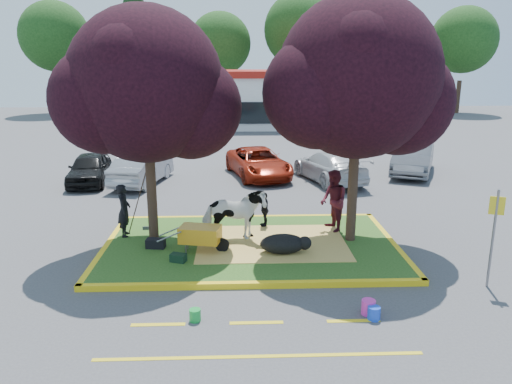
{
  "coord_description": "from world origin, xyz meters",
  "views": [
    {
      "loc": [
        -0.36,
        -13.36,
        5.2
      ],
      "look_at": [
        0.17,
        0.5,
        1.52
      ],
      "focal_mm": 35.0,
      "sensor_mm": 36.0,
      "label": 1
    }
  ],
  "objects_px": {
    "car_black": "(90,168)",
    "cow": "(234,215)",
    "bucket_pink": "(368,307)",
    "car_silver": "(142,168)",
    "wheelbarrow": "(201,234)",
    "bucket_blue": "(374,313)",
    "calf": "(283,244)",
    "bucket_green": "(195,315)",
    "handler": "(124,210)",
    "sign_post": "(494,228)"
  },
  "relations": [
    {
      "from": "cow",
      "to": "car_silver",
      "type": "xyz_separation_m",
      "value": [
        -4.0,
        7.59,
        -0.23
      ]
    },
    {
      "from": "cow",
      "to": "wheelbarrow",
      "type": "height_order",
      "value": "cow"
    },
    {
      "from": "calf",
      "to": "bucket_green",
      "type": "xyz_separation_m",
      "value": [
        -2.1,
        -3.28,
        -0.29
      ]
    },
    {
      "from": "calf",
      "to": "wheelbarrow",
      "type": "bearing_deg",
      "value": 163.57
    },
    {
      "from": "cow",
      "to": "sign_post",
      "type": "bearing_deg",
      "value": -122.64
    },
    {
      "from": "handler",
      "to": "bucket_blue",
      "type": "relative_size",
      "value": 5.56
    },
    {
      "from": "wheelbarrow",
      "to": "bucket_pink",
      "type": "height_order",
      "value": "wheelbarrow"
    },
    {
      "from": "cow",
      "to": "wheelbarrow",
      "type": "relative_size",
      "value": 0.93
    },
    {
      "from": "bucket_pink",
      "to": "car_black",
      "type": "xyz_separation_m",
      "value": [
        -9.14,
        11.95,
        0.5
      ]
    },
    {
      "from": "sign_post",
      "to": "car_black",
      "type": "xyz_separation_m",
      "value": [
        -12.31,
        10.73,
        -0.8
      ]
    },
    {
      "from": "wheelbarrow",
      "to": "car_silver",
      "type": "distance_m",
      "value": 9.02
    },
    {
      "from": "bucket_pink",
      "to": "bucket_blue",
      "type": "bearing_deg",
      "value": -75.57
    },
    {
      "from": "sign_post",
      "to": "bucket_green",
      "type": "xyz_separation_m",
      "value": [
        -6.8,
        -1.37,
        -1.33
      ]
    },
    {
      "from": "bucket_pink",
      "to": "car_silver",
      "type": "relative_size",
      "value": 0.08
    },
    {
      "from": "calf",
      "to": "car_silver",
      "type": "xyz_separation_m",
      "value": [
        -5.31,
        8.64,
        0.26
      ]
    },
    {
      "from": "bucket_green",
      "to": "car_silver",
      "type": "height_order",
      "value": "car_silver"
    },
    {
      "from": "wheelbarrow",
      "to": "car_black",
      "type": "xyz_separation_m",
      "value": [
        -5.4,
        8.65,
        0.0
      ]
    },
    {
      "from": "cow",
      "to": "handler",
      "type": "relative_size",
      "value": 1.15
    },
    {
      "from": "car_silver",
      "to": "wheelbarrow",
      "type": "bearing_deg",
      "value": 122.54
    },
    {
      "from": "sign_post",
      "to": "bucket_green",
      "type": "height_order",
      "value": "sign_post"
    },
    {
      "from": "handler",
      "to": "bucket_blue",
      "type": "xyz_separation_m",
      "value": [
        6.13,
        -4.93,
        -0.79
      ]
    },
    {
      "from": "cow",
      "to": "bucket_pink",
      "type": "distance_m",
      "value": 5.11
    },
    {
      "from": "calf",
      "to": "bucket_pink",
      "type": "distance_m",
      "value": 3.5
    },
    {
      "from": "bucket_blue",
      "to": "car_black",
      "type": "height_order",
      "value": "car_black"
    },
    {
      "from": "car_silver",
      "to": "bucket_blue",
      "type": "bearing_deg",
      "value": 132.32
    },
    {
      "from": "handler",
      "to": "bucket_blue",
      "type": "bearing_deg",
      "value": -133.23
    },
    {
      "from": "cow",
      "to": "bucket_blue",
      "type": "distance_m",
      "value": 5.33
    },
    {
      "from": "car_silver",
      "to": "handler",
      "type": "bearing_deg",
      "value": 108.65
    },
    {
      "from": "bucket_pink",
      "to": "bucket_blue",
      "type": "distance_m",
      "value": 0.23
    },
    {
      "from": "cow",
      "to": "bucket_green",
      "type": "height_order",
      "value": "cow"
    },
    {
      "from": "handler",
      "to": "car_black",
      "type": "relative_size",
      "value": 0.41
    },
    {
      "from": "calf",
      "to": "car_black",
      "type": "height_order",
      "value": "car_black"
    },
    {
      "from": "cow",
      "to": "wheelbarrow",
      "type": "bearing_deg",
      "value": 128.1
    },
    {
      "from": "bucket_blue",
      "to": "bucket_green",
      "type": "bearing_deg",
      "value": 178.73
    },
    {
      "from": "car_black",
      "to": "cow",
      "type": "bearing_deg",
      "value": -56.4
    },
    {
      "from": "bucket_blue",
      "to": "wheelbarrow",
      "type": "bearing_deg",
      "value": 137.12
    },
    {
      "from": "bucket_green",
      "to": "car_black",
      "type": "distance_m",
      "value": 13.3
    },
    {
      "from": "bucket_green",
      "to": "bucket_pink",
      "type": "relative_size",
      "value": 0.81
    },
    {
      "from": "bucket_blue",
      "to": "car_silver",
      "type": "distance_m",
      "value": 13.85
    },
    {
      "from": "sign_post",
      "to": "cow",
      "type": "bearing_deg",
      "value": 174.08
    },
    {
      "from": "car_silver",
      "to": "sign_post",
      "type": "bearing_deg",
      "value": 145.9
    },
    {
      "from": "calf",
      "to": "wheelbarrow",
      "type": "xyz_separation_m",
      "value": [
        -2.2,
        0.17,
        0.24
      ]
    },
    {
      "from": "bucket_green",
      "to": "bucket_blue",
      "type": "bearing_deg",
      "value": -1.27
    },
    {
      "from": "bucket_green",
      "to": "bucket_pink",
      "type": "bearing_deg",
      "value": 2.26
    },
    {
      "from": "bucket_pink",
      "to": "bucket_blue",
      "type": "height_order",
      "value": "bucket_pink"
    },
    {
      "from": "bucket_blue",
      "to": "car_silver",
      "type": "height_order",
      "value": "car_silver"
    },
    {
      "from": "wheelbarrow",
      "to": "bucket_blue",
      "type": "height_order",
      "value": "wheelbarrow"
    },
    {
      "from": "bucket_green",
      "to": "bucket_blue",
      "type": "relative_size",
      "value": 0.91
    },
    {
      "from": "car_silver",
      "to": "car_black",
      "type": "bearing_deg",
      "value": 7.85
    },
    {
      "from": "wheelbarrow",
      "to": "bucket_green",
      "type": "distance_m",
      "value": 3.49
    }
  ]
}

